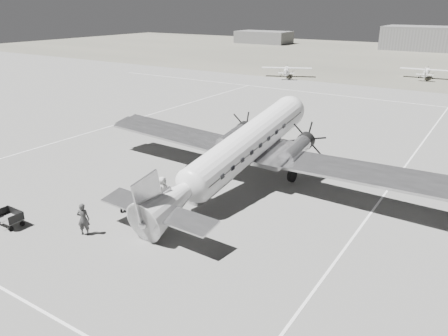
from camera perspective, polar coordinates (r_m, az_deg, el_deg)
ground at (r=31.53m, az=-4.59°, el=-2.99°), size 260.00×260.00×0.00m
taxi_line_near at (r=23.46m, az=-26.39°, el=-14.27°), size 60.00×0.15×0.01m
taxi_line_right at (r=26.69m, az=16.65°, el=-8.46°), size 0.15×80.00×0.01m
taxi_line_left at (r=50.12m, az=-14.19°, el=5.44°), size 0.15×60.00×0.01m
taxi_line_horizon at (r=66.49m, az=16.95°, el=8.82°), size 90.00×0.15×0.01m
grass_infield at (r=119.83m, az=24.76°, el=12.76°), size 260.00×90.00×0.01m
shed_secondary at (r=156.20m, az=5.20°, el=16.64°), size 18.00×10.00×4.00m
dc3_airliner at (r=30.93m, az=2.01°, el=2.02°), size 29.52×21.11×5.47m
light_plane_left at (r=82.89m, az=8.16°, el=12.34°), size 11.48×10.60×1.92m
light_plane_right at (r=88.02m, az=24.89°, el=11.15°), size 9.69×8.11×1.90m
baggage_cart_near at (r=29.07m, az=-11.95°, el=-4.52°), size 2.02×1.88×0.93m
baggage_cart_far at (r=29.47m, az=-26.24°, el=-5.93°), size 1.71×1.22×0.96m
ground_crew at (r=26.55m, az=-17.89°, el=-6.37°), size 0.86×0.77×1.98m
ramp_agent at (r=28.56m, az=-11.15°, el=-4.23°), size 0.72×0.86×1.56m
passenger at (r=29.40m, az=-8.00°, el=-2.90°), size 0.75×1.02×1.92m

